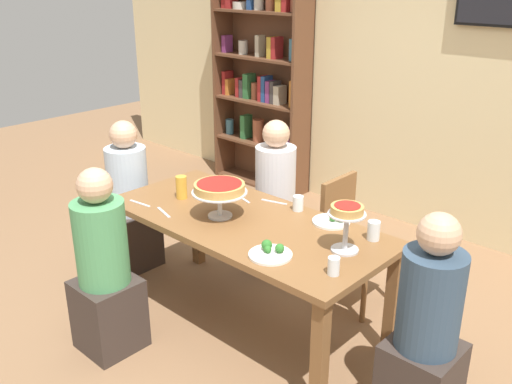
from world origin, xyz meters
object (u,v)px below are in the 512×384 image
at_px(chair_far_right, 350,235).
at_px(cutlery_knife_near, 274,202).
at_px(water_glass_clear_near, 374,231).
at_px(beer_glass_amber_tall, 181,187).
at_px(dining_table, 245,233).
at_px(water_glass_clear_spare, 298,203).
at_px(water_glass_clear_far, 334,266).
at_px(personal_pizza_stand, 347,217).
at_px(bookshelf, 262,76).
at_px(cutlery_knife_far, 221,186).
at_px(diner_head_west, 130,206).
at_px(diner_far_left, 275,205).
at_px(diner_head_east, 425,338).
at_px(salad_plate_near_diner, 271,252).
at_px(diner_near_left, 105,275).
at_px(salad_plate_far_diner, 333,221).
at_px(cutlery_fork_near, 242,198).
at_px(cutlery_fork_far, 164,212).
at_px(cutlery_spare_fork, 140,203).
at_px(deep_dish_pizza_stand, 219,190).

distance_m(chair_far_right, cutlery_knife_near, 0.58).
xyz_separation_m(water_glass_clear_near, cutlery_knife_near, (-0.76, 0.03, -0.05)).
bearing_deg(beer_glass_amber_tall, water_glass_clear_near, 14.60).
relative_size(chair_far_right, cutlery_knife_near, 4.83).
xyz_separation_m(dining_table, water_glass_clear_spare, (0.15, 0.33, 0.14)).
distance_m(dining_table, water_glass_clear_far, 0.81).
xyz_separation_m(personal_pizza_stand, water_glass_clear_near, (0.04, 0.22, -0.14)).
bearing_deg(bookshelf, cutlery_knife_far, -55.76).
bearing_deg(diner_head_west, diner_far_left, 43.89).
relative_size(diner_head_east, diner_head_west, 1.00).
bearing_deg(diner_head_west, salad_plate_near_diner, -7.63).
bearing_deg(diner_head_east, chair_far_right, -37.96).
bearing_deg(diner_near_left, diner_head_east, -66.68).
distance_m(salad_plate_far_diner, water_glass_clear_far, 0.62).
relative_size(chair_far_right, beer_glass_amber_tall, 5.72).
bearing_deg(bookshelf, chair_far_right, -33.29).
xyz_separation_m(diner_far_left, cutlery_fork_near, (0.15, -0.51, 0.25)).
bearing_deg(cutlery_knife_near, cutlery_fork_far, 41.03).
bearing_deg(cutlery_fork_far, salad_plate_far_diner, 50.52).
bearing_deg(bookshelf, water_glass_clear_far, -41.56).
bearing_deg(cutlery_knife_near, salad_plate_near_diner, 114.09).
height_order(dining_table, water_glass_clear_near, water_glass_clear_near).
height_order(salad_plate_near_diner, water_glass_clear_spare, water_glass_clear_spare).
bearing_deg(cutlery_fork_near, cutlery_knife_near, -137.22).
relative_size(cutlery_fork_near, cutlery_spare_fork, 1.00).
relative_size(deep_dish_pizza_stand, cutlery_fork_far, 1.88).
bearing_deg(cutlery_fork_far, personal_pizza_stand, 33.06).
xyz_separation_m(bookshelf, cutlery_fork_far, (1.25, -2.28, -0.40)).
xyz_separation_m(dining_table, beer_glass_amber_tall, (-0.54, -0.03, 0.17)).
distance_m(chair_far_right, cutlery_fork_far, 1.25).
bearing_deg(dining_table, diner_head_east, -0.57).
bearing_deg(cutlery_fork_near, diner_far_left, -56.79).
bearing_deg(diner_head_east, diner_far_left, -24.88).
bearing_deg(cutlery_fork_near, water_glass_clear_far, 174.92).
distance_m(diner_head_west, water_glass_clear_spare, 1.41).
distance_m(diner_far_left, water_glass_clear_spare, 0.74).
distance_m(diner_head_west, cutlery_spare_fork, 0.63).
bearing_deg(diner_head_west, deep_dish_pizza_stand, -2.70).
relative_size(bookshelf, deep_dish_pizza_stand, 6.54).
relative_size(beer_glass_amber_tall, water_glass_clear_spare, 1.61).
distance_m(dining_table, water_glass_clear_spare, 0.39).
relative_size(dining_table, diner_head_east, 1.57).
relative_size(water_glass_clear_near, water_glass_clear_far, 1.19).
distance_m(diner_head_west, salad_plate_near_diner, 1.64).
relative_size(diner_near_left, water_glass_clear_near, 10.42).
height_order(salad_plate_near_diner, beer_glass_amber_tall, beer_glass_amber_tall).
height_order(dining_table, deep_dish_pizza_stand, deep_dish_pizza_stand).
xyz_separation_m(dining_table, cutlery_fork_near, (-0.24, 0.23, 0.09)).
bearing_deg(deep_dish_pizza_stand, beer_glass_amber_tall, 174.88).
height_order(diner_near_left, water_glass_clear_near, diner_near_left).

